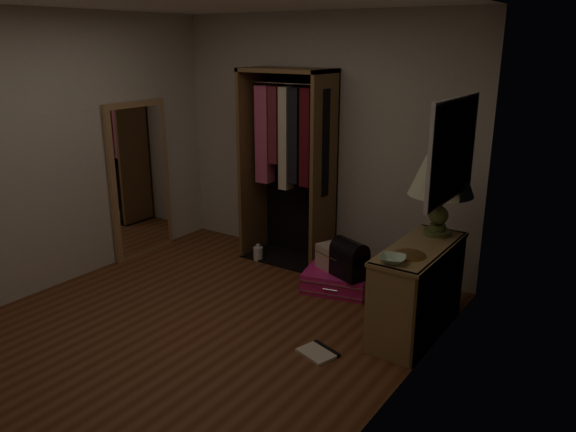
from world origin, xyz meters
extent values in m
plane|color=#582F19|center=(0.00, 0.00, 0.00)|extent=(4.00, 4.00, 0.00)
cube|color=beige|center=(0.00, 2.00, 1.30)|extent=(3.50, 0.02, 2.60)
cube|color=beige|center=(1.75, 0.00, 1.30)|extent=(0.02, 4.00, 2.60)
cube|color=beige|center=(-1.75, 0.00, 1.30)|extent=(0.02, 4.00, 2.60)
cube|color=silver|center=(1.73, 1.00, 1.55)|extent=(0.03, 0.96, 0.76)
cube|color=black|center=(1.73, 1.00, 1.55)|extent=(0.03, 0.90, 0.70)
cube|color=silver|center=(1.71, 1.00, 1.24)|extent=(0.01, 0.88, 0.02)
cube|color=silver|center=(1.71, 1.00, 1.32)|extent=(0.01, 0.88, 0.02)
cube|color=silver|center=(1.71, 1.00, 1.39)|extent=(0.01, 0.88, 0.02)
cube|color=silver|center=(1.71, 1.00, 1.47)|extent=(0.01, 0.88, 0.02)
cube|color=silver|center=(1.71, 1.00, 1.55)|extent=(0.01, 0.88, 0.02)
cube|color=silver|center=(1.71, 1.00, 1.63)|extent=(0.01, 0.88, 0.02)
cube|color=silver|center=(1.71, 1.00, 1.71)|extent=(0.01, 0.88, 0.02)
cube|color=silver|center=(1.71, 1.00, 1.78)|extent=(0.01, 0.88, 0.02)
cube|color=silver|center=(1.71, 1.00, 1.86)|extent=(0.01, 0.88, 0.02)
cube|color=olive|center=(1.54, 0.46, 0.38)|extent=(0.40, 0.03, 0.75)
cube|color=olive|center=(1.54, 1.54, 0.38)|extent=(0.40, 0.03, 0.75)
cube|color=olive|center=(1.54, 1.00, 0.06)|extent=(0.40, 1.04, 0.03)
cube|color=olive|center=(1.54, 1.00, 0.57)|extent=(0.40, 1.04, 0.03)
cube|color=olive|center=(1.54, 1.00, 0.73)|extent=(0.42, 1.12, 0.03)
cube|color=brown|center=(1.73, 1.00, 0.38)|extent=(0.02, 1.10, 0.75)
cube|color=olive|center=(1.53, 1.33, 0.65)|extent=(0.36, 0.38, 0.13)
cube|color=gray|center=(1.45, 0.53, 0.19)|extent=(0.15, 0.04, 0.22)
cube|color=#4C3833|center=(1.47, 0.57, 0.19)|extent=(0.20, 0.03, 0.23)
cube|color=#B7AD99|center=(1.46, 0.61, 0.21)|extent=(0.17, 0.05, 0.28)
cube|color=brown|center=(1.46, 0.67, 0.21)|extent=(0.18, 0.05, 0.28)
cube|color=#3F4C59|center=(1.45, 0.72, 0.21)|extent=(0.17, 0.04, 0.28)
cube|color=gray|center=(1.47, 0.77, 0.22)|extent=(0.20, 0.04, 0.30)
cube|color=#59594C|center=(1.47, 0.82, 0.20)|extent=(0.21, 0.05, 0.25)
cube|color=#B2724C|center=(1.45, 0.87, 0.23)|extent=(0.17, 0.04, 0.32)
cube|color=beige|center=(1.45, 0.92, 0.23)|extent=(0.17, 0.03, 0.30)
cube|color=#332D38|center=(1.46, 0.97, 0.22)|extent=(0.17, 0.04, 0.28)
cube|color=gray|center=(1.46, 1.02, 0.19)|extent=(0.18, 0.05, 0.22)
cube|color=#4C3833|center=(1.48, 1.07, 0.22)|extent=(0.22, 0.03, 0.30)
cube|color=#B7AD99|center=(1.47, 1.10, 0.23)|extent=(0.19, 0.03, 0.31)
cube|color=brown|center=(1.45, 1.15, 0.20)|extent=(0.16, 0.05, 0.26)
cube|color=#3F4C59|center=(1.46, 1.21, 0.20)|extent=(0.18, 0.03, 0.24)
cube|color=gray|center=(1.46, 1.26, 0.19)|extent=(0.18, 0.05, 0.23)
cube|color=#59594C|center=(1.45, 1.31, 0.21)|extent=(0.17, 0.03, 0.28)
cube|color=#B2724C|center=(1.46, 1.34, 0.19)|extent=(0.17, 0.03, 0.22)
cube|color=beige|center=(1.45, 1.38, 0.23)|extent=(0.15, 0.04, 0.31)
cube|color=#332D38|center=(1.47, 1.42, 0.21)|extent=(0.21, 0.03, 0.27)
cube|color=gray|center=(1.47, 1.46, 0.22)|extent=(0.21, 0.05, 0.28)
cube|color=brown|center=(-0.70, 1.74, 1.02)|extent=(0.04, 0.50, 2.05)
cube|color=brown|center=(0.20, 1.74, 1.02)|extent=(0.04, 0.50, 2.05)
cube|color=brown|center=(-0.25, 1.74, 2.03)|extent=(0.95, 0.50, 0.04)
cube|color=black|center=(-0.25, 1.98, 1.02)|extent=(0.95, 0.02, 2.05)
cube|color=black|center=(-0.25, 1.74, 0.01)|extent=(0.95, 0.50, 0.02)
cylinder|color=white|center=(-0.25, 1.74, 1.90)|extent=(0.87, 0.02, 0.02)
cube|color=#BF4C72|center=(-0.53, 1.72, 1.36)|extent=(0.16, 0.14, 1.02)
cube|color=maroon|center=(-0.37, 1.72, 1.47)|extent=(0.11, 0.16, 0.79)
cube|color=beige|center=(-0.25, 1.72, 1.34)|extent=(0.10, 0.15, 1.06)
cube|color=black|center=(-0.12, 1.72, 1.38)|extent=(0.11, 0.14, 0.97)
cube|color=#590F19|center=(0.01, 1.72, 1.37)|extent=(0.12, 0.11, 1.00)
cube|color=black|center=(0.16, 1.72, 1.33)|extent=(0.15, 0.13, 1.07)
cube|color=#A2794E|center=(-1.71, 1.00, 0.85)|extent=(0.05, 0.80, 1.70)
cube|color=white|center=(-1.68, 1.00, 0.85)|extent=(0.01, 0.68, 1.58)
cube|color=#DC1A76|center=(0.60, 1.34, 0.10)|extent=(0.70, 0.57, 0.19)
cube|color=white|center=(0.60, 1.34, 0.04)|extent=(0.72, 0.59, 0.01)
cube|color=white|center=(0.60, 1.34, 0.15)|extent=(0.72, 0.59, 0.01)
cylinder|color=white|center=(0.66, 1.12, 0.10)|extent=(0.14, 0.05, 0.02)
cube|color=tan|center=(0.55, 1.39, 0.31)|extent=(0.40, 0.34, 0.23)
cube|color=brown|center=(0.55, 1.39, 0.36)|extent=(0.41, 0.35, 0.01)
cylinder|color=white|center=(0.55, 1.39, 0.43)|extent=(0.10, 0.05, 0.02)
cube|color=black|center=(0.75, 1.30, 0.32)|extent=(0.39, 0.33, 0.26)
cylinder|color=black|center=(0.75, 1.30, 0.45)|extent=(0.39, 0.33, 0.22)
cylinder|color=#48582A|center=(1.54, 1.37, 0.77)|extent=(0.26, 0.26, 0.04)
cylinder|color=#48582A|center=(1.54, 1.37, 0.81)|extent=(0.15, 0.15, 0.05)
sphere|color=#48582A|center=(1.54, 1.37, 0.92)|extent=(0.18, 0.18, 0.16)
cylinder|color=#48582A|center=(1.54, 1.37, 1.05)|extent=(0.06, 0.06, 0.10)
cone|color=beige|center=(1.54, 1.37, 1.26)|extent=(0.60, 0.60, 0.33)
cone|color=beige|center=(1.54, 1.37, 1.26)|extent=(0.53, 0.53, 0.31)
cylinder|color=#B08A44|center=(1.54, 0.76, 0.76)|extent=(0.27, 0.27, 0.01)
imported|color=#B4D8B4|center=(1.49, 0.57, 0.77)|extent=(0.24, 0.24, 0.05)
cylinder|color=silver|center=(-0.50, 1.54, 0.07)|extent=(0.13, 0.13, 0.15)
cylinder|color=silver|center=(-0.50, 1.54, 0.17)|extent=(0.05, 0.05, 0.04)
cube|color=beige|center=(1.06, 0.24, 0.01)|extent=(0.33, 0.30, 0.02)
cube|color=black|center=(1.09, 0.33, 0.01)|extent=(0.28, 0.12, 0.03)
camera|label=1|loc=(3.02, -3.04, 2.31)|focal=35.00mm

